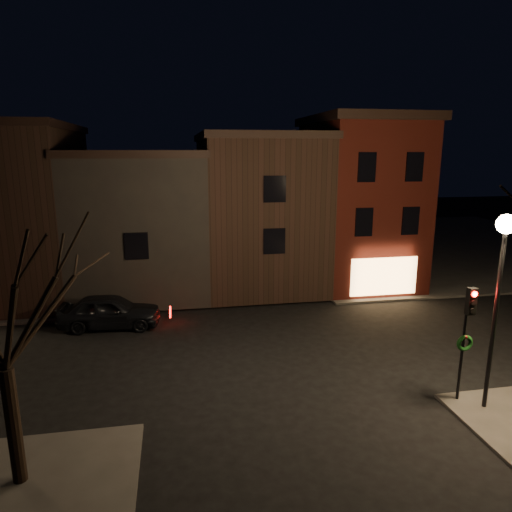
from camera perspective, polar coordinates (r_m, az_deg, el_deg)
The scene contains 9 objects.
ground at distance 20.42m, azimuth 1.39°, elevation -11.54°, with size 120.00×120.00×0.00m, color black.
sidewalk_far_right at distance 45.77m, azimuth 21.26°, elevation 1.50°, with size 30.00×30.00×0.12m, color #2D2B28.
corner_building at distance 30.23m, azimuth 12.83°, elevation 6.83°, with size 6.50×8.50×10.50m.
row_building_a at distance 29.40m, azimuth 0.17°, elevation 5.87°, with size 7.30×10.30×9.40m.
row_building_b at distance 29.05m, azimuth -14.08°, elevation 4.40°, with size 7.80×10.30×8.40m.
row_building_c at distance 30.32m, azimuth -28.00°, elevation 5.05°, with size 7.30×10.30×9.90m.
street_lamp_near at distance 16.10m, azimuth 28.40°, elevation -0.41°, with size 0.60×0.60×6.48m.
traffic_signal at distance 16.77m, azimuth 24.86°, elevation -8.03°, with size 0.58×0.38×4.05m.
parked_car_a at distance 23.59m, azimuth -17.80°, elevation -6.57°, with size 1.96×4.87×1.66m, color black.
Camera 1 is at (-3.80, -18.19, 8.47)m, focal length 32.00 mm.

